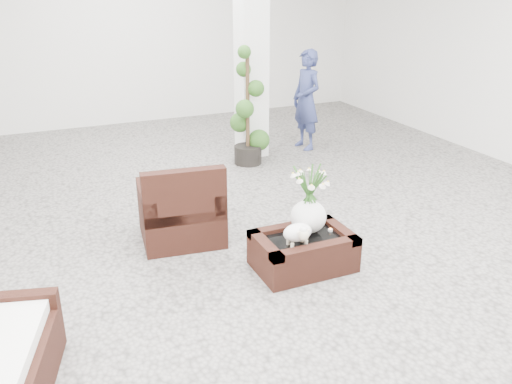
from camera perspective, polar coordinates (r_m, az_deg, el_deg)
name	(u,v)px	position (r m, az deg, el deg)	size (l,w,h in m)	color
ground	(252,244)	(5.58, -0.41, -5.56)	(11.00, 11.00, 0.00)	gray
column	(251,38)	(8.04, -0.51, 16.03)	(0.40, 0.40, 3.50)	white
coffee_table	(303,253)	(5.11, 4.99, -6.41)	(0.90, 0.60, 0.31)	#34170F
sheep_figurine	(297,234)	(4.86, 4.41, -4.49)	(0.28, 0.23, 0.21)	white
planter_narcissus	(309,193)	(5.00, 5.66, -0.06)	(0.44, 0.44, 0.80)	white
tealight	(330,230)	(5.19, 7.87, -3.98)	(0.04, 0.04, 0.03)	white
armchair	(180,200)	(5.59, -8.03, -0.81)	(0.81, 0.78, 0.87)	#34170F
topiary	(248,107)	(7.74, -0.89, 8.93)	(0.45, 0.45, 1.67)	#254B18
shopper	(306,100)	(8.55, 5.36, 9.67)	(0.56, 0.37, 1.55)	navy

